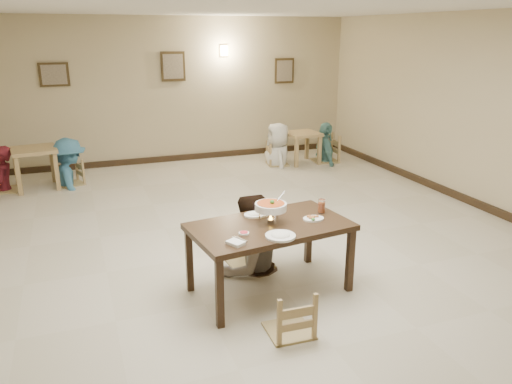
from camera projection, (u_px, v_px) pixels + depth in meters
name	position (u px, v px, depth m)	size (l,w,h in m)	color
floor	(250.00, 250.00, 6.42)	(10.00, 10.00, 0.00)	beige
ceiling	(249.00, 1.00, 5.50)	(10.00, 10.00, 0.00)	silver
wall_back	(169.00, 91.00, 10.42)	(10.00, 10.00, 0.00)	tan
wall_right	(507.00, 117.00, 7.28)	(10.00, 10.00, 0.00)	tan
baseboard_back	(173.00, 158.00, 10.83)	(8.00, 0.06, 0.12)	black
baseboard_right	(491.00, 209.00, 7.71)	(0.06, 10.00, 0.12)	black
picture_a	(54.00, 75.00, 9.53)	(0.55, 0.04, 0.45)	#342714
picture_b	(173.00, 66.00, 10.26)	(0.50, 0.04, 0.60)	#342714
picture_c	(284.00, 71.00, 11.13)	(0.45, 0.04, 0.55)	#342714
wall_sconce	(224.00, 51.00, 10.54)	(0.16, 0.05, 0.22)	#FFD88C
main_table	(270.00, 231.00, 5.22)	(1.74, 1.13, 0.77)	#342213
chair_far	(249.00, 224.00, 5.88)	(0.49, 0.49, 1.04)	tan
chair_near	(290.00, 290.00, 4.54)	(0.41, 0.41, 0.88)	tan
main_diner	(249.00, 195.00, 5.67)	(0.88, 0.69, 1.81)	gray
curry_warmer	(271.00, 207.00, 5.18)	(0.37, 0.33, 0.30)	silver
rice_plate_far	(256.00, 214.00, 5.43)	(0.27, 0.27, 0.06)	white
rice_plate_near	(280.00, 236.00, 4.86)	(0.30, 0.30, 0.07)	white
fried_plate	(313.00, 218.00, 5.31)	(0.23, 0.23, 0.05)	white
chili_dish	(244.00, 233.00, 4.94)	(0.11, 0.11, 0.02)	white
napkin_cutlery	(236.00, 243.00, 4.70)	(0.21, 0.26, 0.03)	white
drink_glass	(322.00, 206.00, 5.51)	(0.08, 0.08, 0.15)	white
bg_table_left	(34.00, 156.00, 8.79)	(0.82, 0.82, 0.73)	tan
bg_table_right	(302.00, 139.00, 10.53)	(0.70, 0.70, 0.66)	tan
bg_chair_ll	(1.00, 163.00, 8.68)	(0.48, 0.48, 1.02)	tan
bg_chair_lr	(68.00, 161.00, 9.05)	(0.41, 0.41, 0.88)	tan
bg_chair_rl	(278.00, 143.00, 10.42)	(0.43, 0.43, 0.91)	tan
bg_chair_rr	(326.00, 137.00, 10.66)	(0.51, 0.51, 1.09)	tan
bg_diner_b	(66.00, 138.00, 8.92)	(1.11, 0.64, 1.72)	teal
bg_diner_c	(278.00, 123.00, 10.29)	(0.86, 0.56, 1.77)	silver
bg_diner_d	(326.00, 122.00, 10.57)	(0.99, 0.41, 1.70)	#55908C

